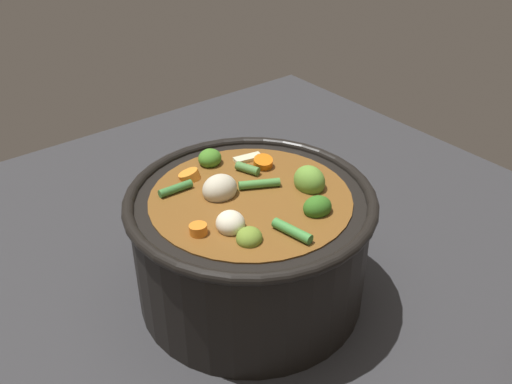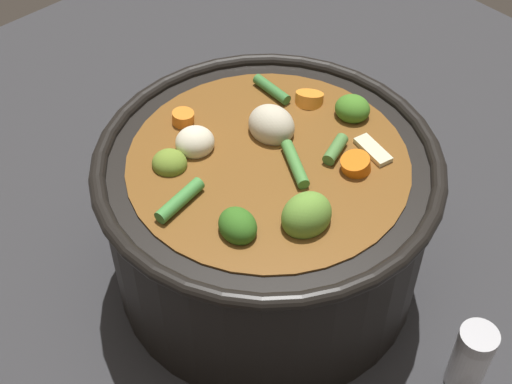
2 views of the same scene
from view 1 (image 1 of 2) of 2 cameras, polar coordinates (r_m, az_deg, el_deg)
ground_plane at (r=0.75m, az=-0.50°, el=-10.02°), size 1.10×1.10×0.00m
cooking_pot at (r=0.70m, az=-0.52°, el=-5.17°), size 0.30×0.30×0.17m
salt_shaker at (r=0.86m, az=8.42°, el=-0.95°), size 0.03×0.03×0.07m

